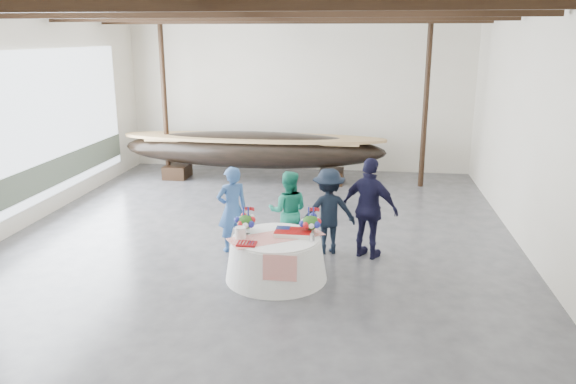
# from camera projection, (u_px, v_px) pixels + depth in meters

# --- Properties ---
(floor) EXTENTS (10.00, 12.00, 0.01)m
(floor) POSITION_uv_depth(u_px,v_px,m) (261.00, 236.00, 11.24)
(floor) COLOR #3D3D42
(floor) RESTS_ON ground
(wall_back) EXTENTS (10.00, 0.02, 4.50)m
(wall_back) POSITION_uv_depth(u_px,v_px,m) (298.00, 93.00, 16.36)
(wall_back) COLOR silver
(wall_back) RESTS_ON ground
(wall_front) EXTENTS (10.00, 0.02, 4.50)m
(wall_front) POSITION_uv_depth(u_px,v_px,m) (131.00, 229.00, 4.91)
(wall_front) COLOR silver
(wall_front) RESTS_ON ground
(wall_left) EXTENTS (0.02, 12.00, 4.50)m
(wall_left) POSITION_uv_depth(u_px,v_px,m) (16.00, 119.00, 11.30)
(wall_left) COLOR silver
(wall_left) RESTS_ON ground
(wall_right) EXTENTS (0.02, 12.00, 4.50)m
(wall_right) POSITION_uv_depth(u_px,v_px,m) (536.00, 131.00, 9.96)
(wall_right) COLOR silver
(wall_right) RESTS_ON ground
(ceiling) EXTENTS (10.00, 12.00, 0.01)m
(ceiling) POSITION_uv_depth(u_px,v_px,m) (258.00, 0.00, 10.03)
(ceiling) COLOR white
(ceiling) RESTS_ON wall_back
(pavilion_structure) EXTENTS (9.80, 11.76, 4.50)m
(pavilion_structure) POSITION_uv_depth(u_px,v_px,m) (266.00, 29.00, 10.90)
(pavilion_structure) COLOR black
(pavilion_structure) RESTS_ON ground
(open_bay) EXTENTS (0.03, 7.00, 3.20)m
(open_bay) POSITION_uv_depth(u_px,v_px,m) (48.00, 132.00, 12.36)
(open_bay) COLOR silver
(open_bay) RESTS_ON ground
(longboat_display) EXTENTS (7.26, 1.45, 1.36)m
(longboat_display) POSITION_uv_depth(u_px,v_px,m) (253.00, 149.00, 15.38)
(longboat_display) COLOR black
(longboat_display) RESTS_ON ground
(banquet_table) EXTENTS (1.68, 1.68, 0.72)m
(banquet_table) POSITION_uv_depth(u_px,v_px,m) (276.00, 257.00, 9.22)
(banquet_table) COLOR silver
(banquet_table) RESTS_ON ground
(tabletop_items) EXTENTS (1.59, 1.33, 0.40)m
(tabletop_items) POSITION_uv_depth(u_px,v_px,m) (276.00, 226.00, 9.20)
(tabletop_items) COLOR red
(tabletop_items) RESTS_ON banquet_table
(guest_woman_blue) EXTENTS (0.70, 0.64, 1.61)m
(guest_woman_blue) POSITION_uv_depth(u_px,v_px,m) (232.00, 209.00, 10.30)
(guest_woman_blue) COLOR #2A4E87
(guest_woman_blue) RESTS_ON ground
(guest_woman_teal) EXTENTS (0.77, 0.62, 1.52)m
(guest_woman_teal) POSITION_uv_depth(u_px,v_px,m) (288.00, 211.00, 10.32)
(guest_woman_teal) COLOR #1A8A6C
(guest_woman_teal) RESTS_ON ground
(guest_man_left) EXTENTS (1.14, 0.84, 1.59)m
(guest_man_left) POSITION_uv_depth(u_px,v_px,m) (328.00, 211.00, 10.22)
(guest_man_left) COLOR black
(guest_man_left) RESTS_ON ground
(guest_man_right) EXTENTS (1.16, 0.87, 1.83)m
(guest_man_right) POSITION_uv_depth(u_px,v_px,m) (370.00, 209.00, 9.97)
(guest_man_right) COLOR black
(guest_man_right) RESTS_ON ground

